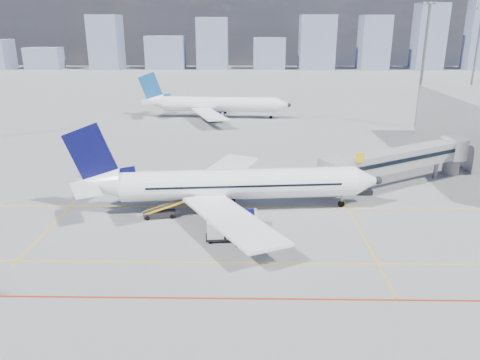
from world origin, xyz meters
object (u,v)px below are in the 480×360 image
Objects in this scene: baggage_tug at (245,237)px; belt_loader at (161,213)px; main_aircraft at (226,185)px; second_aircraft at (213,104)px; cargo_dolly at (225,229)px; ramp_worker at (258,243)px.

belt_loader is at bearing 140.64° from baggage_tug.
main_aircraft is 58.13m from second_aircraft.
cargo_dolly is (0.21, -8.16, -2.03)m from main_aircraft.
ramp_worker is at bearing -78.70° from second_aircraft.
ramp_worker is (1.24, -1.67, 0.17)m from baggage_tug.
second_aircraft reaches higher than cargo_dolly.
second_aircraft is 6.73× the size of belt_loader.
main_aircraft is 8.97× the size of cargo_dolly.
ramp_worker is at bearing -58.09° from baggage_tug.
baggage_tug is (7.97, -66.98, -2.42)m from second_aircraft.
main_aircraft is at bearing 99.57° from baggage_tug.
second_aircraft is 18.33× the size of ramp_worker.
second_aircraft is 14.21× the size of baggage_tug.
main_aircraft reaches higher than baggage_tug.
main_aircraft reaches higher than second_aircraft.
baggage_tug is at bearing -46.42° from belt_loader.
baggage_tug is at bearing -81.24° from main_aircraft.
second_aircraft is 60.25m from belt_loader.
cargo_dolly is (-2.08, 0.97, 0.39)m from baggage_tug.
second_aircraft reaches higher than ramp_worker.
main_aircraft is at bearing 5.51° from belt_loader.
cargo_dolly is 0.77× the size of belt_loader.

